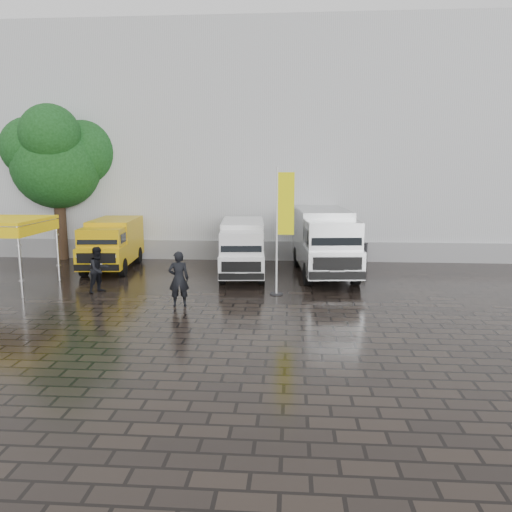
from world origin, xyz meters
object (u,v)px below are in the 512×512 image
(van_white, at_px, (243,249))
(canopy_tent, at_px, (0,223))
(wheelie_bin, at_px, (361,253))
(flagpole, at_px, (282,225))
(person_tent, at_px, (99,270))
(van_silver, at_px, (324,243))
(person_front, at_px, (179,279))
(van_yellow, at_px, (112,245))

(van_white, height_order, canopy_tent, canopy_tent)
(wheelie_bin, bearing_deg, van_white, -133.77)
(flagpole, relative_size, person_tent, 2.69)
(canopy_tent, height_order, flagpole, flagpole)
(van_silver, xyz_separation_m, person_tent, (-8.79, -3.93, -0.55))
(canopy_tent, bearing_deg, person_front, -15.45)
(van_silver, bearing_deg, van_white, -177.70)
(van_yellow, distance_m, wheelie_bin, 12.12)
(canopy_tent, bearing_deg, flagpole, -0.87)
(person_front, relative_size, person_tent, 1.09)
(wheelie_bin, xyz_separation_m, person_front, (-7.31, -8.50, 0.45))
(van_silver, xyz_separation_m, canopy_tent, (-12.73, -3.61, 1.17))
(van_yellow, distance_m, canopy_tent, 5.18)
(van_silver, relative_size, wheelie_bin, 6.48)
(van_silver, relative_size, person_tent, 3.75)
(van_white, bearing_deg, van_silver, 2.95)
(van_yellow, distance_m, person_tent, 4.51)
(van_white, relative_size, wheelie_bin, 5.36)
(wheelie_bin, height_order, person_tent, person_tent)
(van_yellow, bearing_deg, van_white, -13.32)
(wheelie_bin, relative_size, person_tent, 0.58)
(van_yellow, distance_m, flagpole, 9.19)
(van_yellow, bearing_deg, wheelie_bin, 6.48)
(wheelie_bin, bearing_deg, person_tent, -132.20)
(canopy_tent, bearing_deg, van_yellow, 54.50)
(van_white, relative_size, canopy_tent, 1.74)
(van_yellow, relative_size, person_tent, 2.83)
(canopy_tent, relative_size, flagpole, 0.66)
(van_yellow, bearing_deg, flagpole, -32.66)
(van_silver, bearing_deg, person_tent, -161.15)
(van_silver, xyz_separation_m, flagpole, (-1.81, -3.78, 1.20))
(van_silver, height_order, wheelie_bin, van_silver)
(flagpole, bearing_deg, person_tent, -178.75)
(van_white, distance_m, person_front, 5.46)
(wheelie_bin, relative_size, person_front, 0.53)
(van_yellow, xyz_separation_m, flagpole, (8.03, -4.22, 1.48))
(van_white, xyz_separation_m, canopy_tent, (-9.13, -3.13, 1.41))
(van_silver, bearing_deg, wheelie_bin, 49.25)
(van_yellow, relative_size, van_silver, 0.76)
(van_yellow, distance_m, van_silver, 9.85)
(flagpole, relative_size, person_front, 2.46)
(van_yellow, bearing_deg, van_silver, -7.49)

